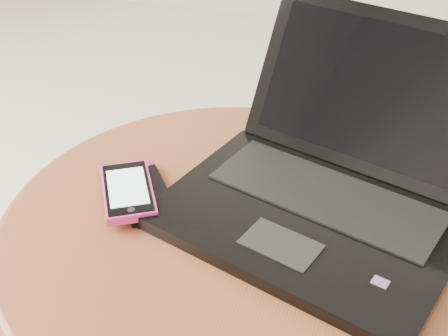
% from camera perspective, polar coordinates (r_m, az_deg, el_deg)
% --- Properties ---
extents(table, '(0.61, 0.61, 0.48)m').
position_cam_1_polar(table, '(0.83, 0.93, -10.46)').
color(table, '#58371B').
rests_on(table, ground).
extents(laptop, '(0.44, 0.44, 0.21)m').
position_cam_1_polar(laptop, '(0.77, 9.88, -1.31)').
color(laptop, black).
rests_on(laptop, table).
extents(phone_black, '(0.12, 0.13, 0.01)m').
position_cam_1_polar(phone_black, '(0.80, -7.66, -2.34)').
color(phone_black, black).
rests_on(phone_black, table).
extents(phone_pink, '(0.11, 0.13, 0.01)m').
position_cam_1_polar(phone_pink, '(0.79, -9.15, -2.17)').
color(phone_pink, '#D83091').
rests_on(phone_pink, phone_black).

